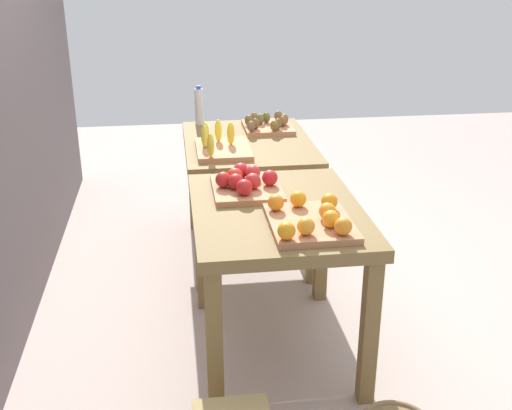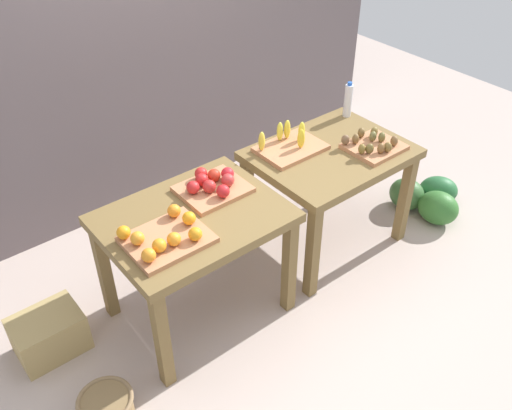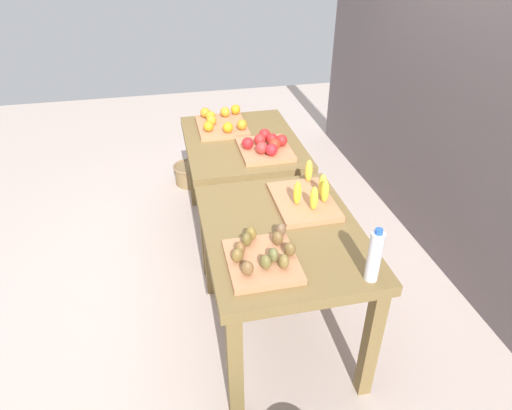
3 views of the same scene
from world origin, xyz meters
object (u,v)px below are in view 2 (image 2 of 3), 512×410
at_px(apple_bin, 213,185).
at_px(wicker_basket, 107,408).
at_px(display_table_right, 330,165).
at_px(cardboard_produce_box, 49,334).
at_px(banana_crate, 290,145).
at_px(water_bottle, 348,100).
at_px(orange_bin, 165,237).
at_px(display_table_left, 194,231).
at_px(kiwi_bin, 373,145).
at_px(watermelon_pile, 428,198).

relative_size(apple_bin, wicker_basket, 1.32).
bearing_deg(display_table_right, cardboard_produce_box, 171.49).
distance_m(banana_crate, water_bottle, 0.66).
height_order(display_table_right, cardboard_produce_box, display_table_right).
relative_size(orange_bin, wicker_basket, 1.46).
relative_size(display_table_left, banana_crate, 2.36).
height_order(apple_bin, water_bottle, water_bottle).
relative_size(display_table_right, orange_bin, 2.36).
bearing_deg(water_bottle, banana_crate, -171.90).
relative_size(orange_bin, apple_bin, 1.10).
distance_m(kiwi_bin, wicker_basket, 2.32).
relative_size(display_table_right, apple_bin, 2.60).
xyz_separation_m(display_table_left, kiwi_bin, (1.35, -0.16, 0.15)).
bearing_deg(cardboard_produce_box, display_table_left, -18.73).
distance_m(watermelon_pile, cardboard_produce_box, 2.96).
bearing_deg(kiwi_bin, wicker_basket, -175.06).
bearing_deg(water_bottle, wicker_basket, -165.25).
height_order(display_table_left, water_bottle, water_bottle).
distance_m(watermelon_pile, wicker_basket, 2.86).
bearing_deg(watermelon_pile, wicker_basket, -178.28).
xyz_separation_m(display_table_left, apple_bin, (0.23, 0.12, 0.16)).
height_order(orange_bin, apple_bin, apple_bin).
bearing_deg(water_bottle, display_table_left, -169.76).
bearing_deg(orange_bin, banana_crate, 14.51).
height_order(display_table_right, wicker_basket, display_table_right).
bearing_deg(cardboard_produce_box, kiwi_bin, -11.62).
bearing_deg(kiwi_bin, apple_bin, 165.92).
relative_size(display_table_right, water_bottle, 3.87).
relative_size(apple_bin, cardboard_produce_box, 1.00).
xyz_separation_m(orange_bin, watermelon_pile, (2.27, -0.15, -0.70)).
xyz_separation_m(display_table_left, cardboard_produce_box, (-0.88, 0.30, -0.54)).
distance_m(display_table_left, watermelon_pile, 2.11).
relative_size(wicker_basket, cardboard_produce_box, 0.76).
height_order(display_table_left, display_table_right, same).
bearing_deg(banana_crate, watermelon_pile, -22.27).
bearing_deg(wicker_basket, cardboard_produce_box, 94.01).
bearing_deg(apple_bin, orange_bin, -153.96).
bearing_deg(orange_bin, wicker_basket, -157.98).
distance_m(water_bottle, cardboard_produce_box, 2.57).
distance_m(banana_crate, cardboard_produce_box, 1.93).
height_order(display_table_left, banana_crate, banana_crate).
height_order(display_table_left, watermelon_pile, display_table_left).
bearing_deg(wicker_basket, watermelon_pile, 1.72).
bearing_deg(water_bottle, display_table_right, -147.46).
distance_m(display_table_right, watermelon_pile, 1.08).
xyz_separation_m(display_table_right, wicker_basket, (-1.96, -0.35, -0.57)).
relative_size(display_table_left, orange_bin, 2.36).
bearing_deg(cardboard_produce_box, banana_crate, -3.52).
height_order(orange_bin, water_bottle, water_bottle).
bearing_deg(apple_bin, cardboard_produce_box, 170.91).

